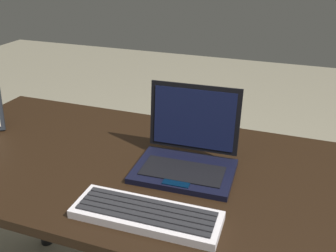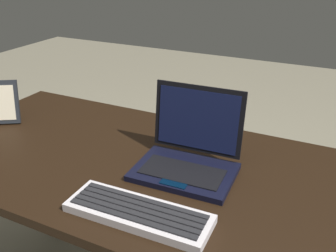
{
  "view_description": "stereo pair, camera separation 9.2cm",
  "coord_description": "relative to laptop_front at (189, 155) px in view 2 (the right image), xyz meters",
  "views": [
    {
      "loc": [
        0.29,
        -0.86,
        1.31
      ],
      "look_at": [
        -0.01,
        -0.03,
        0.89
      ],
      "focal_mm": 40.02,
      "sensor_mm": 36.0,
      "label": 1
    },
    {
      "loc": [
        0.38,
        -0.82,
        1.31
      ],
      "look_at": [
        -0.01,
        -0.03,
        0.89
      ],
      "focal_mm": 40.02,
      "sensor_mm": 36.0,
      "label": 2
    }
  ],
  "objects": [
    {
      "name": "photo_frame",
      "position": [
        -0.72,
        0.0,
        0.03
      ],
      "size": [
        0.13,
        0.11,
        0.15
      ],
      "color": "black",
      "rests_on": "desk"
    },
    {
      "name": "desk",
      "position": [
        -0.03,
        -0.02,
        -0.15
      ],
      "size": [
        1.63,
        0.68,
        0.74
      ],
      "color": "black",
      "rests_on": "ground"
    },
    {
      "name": "external_keyboard",
      "position": [
        -0.02,
        -0.25,
        -0.03
      ],
      "size": [
        0.35,
        0.12,
        0.03
      ],
      "color": "#BDB6B9",
      "rests_on": "desk"
    },
    {
      "name": "laptop_front",
      "position": [
        0.0,
        0.0,
        0.0
      ],
      "size": [
        0.28,
        0.23,
        0.22
      ],
      "color": "black",
      "rests_on": "desk"
    }
  ]
}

